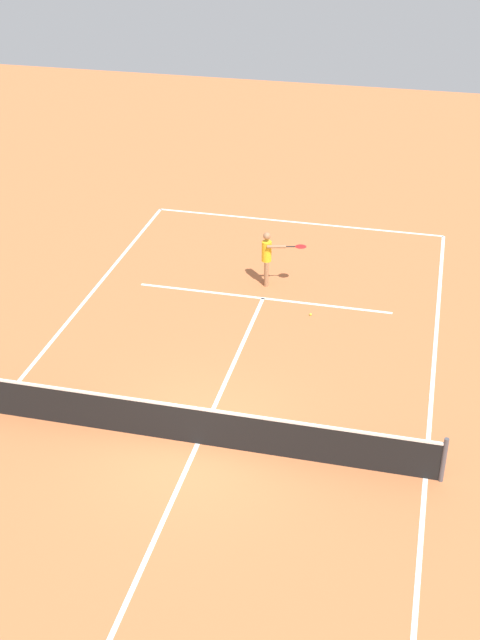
% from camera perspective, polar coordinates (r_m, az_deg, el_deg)
% --- Properties ---
extents(ground_plane, '(60.00, 60.00, 0.00)m').
position_cam_1_polar(ground_plane, '(18.35, -2.87, -8.33)').
color(ground_plane, '#C66B3D').
extents(court_lines, '(9.74, 24.37, 0.01)m').
position_cam_1_polar(court_lines, '(18.35, -2.87, -8.32)').
color(court_lines, white).
rests_on(court_lines, ground).
extents(tennis_net, '(10.34, 0.10, 1.07)m').
position_cam_1_polar(tennis_net, '(18.04, -2.91, -7.10)').
color(tennis_net, '#4C4C51').
rests_on(tennis_net, ground).
extents(player_serving, '(1.30, 0.45, 1.64)m').
position_cam_1_polar(player_serving, '(24.06, 1.93, 4.47)').
color(player_serving, '#9E704C').
rests_on(player_serving, ground).
extents(tennis_ball, '(0.07, 0.07, 0.07)m').
position_cam_1_polar(tennis_ball, '(22.96, 4.79, 0.38)').
color(tennis_ball, '#CCE033').
rests_on(tennis_ball, ground).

